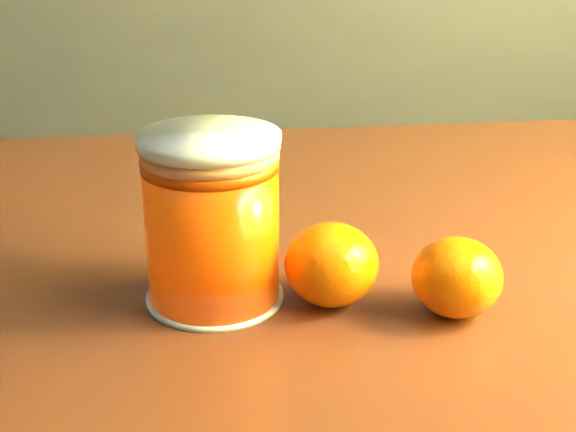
{
  "coord_description": "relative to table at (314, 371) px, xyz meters",
  "views": [
    {
      "loc": [
        0.81,
        -0.33,
        1.01
      ],
      "look_at": [
        0.8,
        0.16,
        0.81
      ],
      "focal_mm": 50.0,
      "sensor_mm": 36.0,
      "label": 1
    }
  ],
  "objects": [
    {
      "name": "orange_front",
      "position": [
        0.01,
        -0.06,
        0.12
      ],
      "size": [
        0.08,
        0.08,
        0.06
      ],
      "primitive_type": "ellipsoid",
      "rotation": [
        0.0,
        0.0,
        -0.38
      ],
      "color": "orange",
      "rests_on": "table"
    },
    {
      "name": "orange_back",
      "position": [
        0.09,
        -0.08,
        0.12
      ],
      "size": [
        0.08,
        0.08,
        0.05
      ],
      "primitive_type": "ellipsoid",
      "rotation": [
        0.0,
        0.0,
        0.43
      ],
      "color": "orange",
      "rests_on": "table"
    },
    {
      "name": "table",
      "position": [
        0.0,
        0.0,
        0.0
      ],
      "size": [
        1.1,
        0.85,
        0.76
      ],
      "rotation": [
        0.0,
        0.0,
        0.15
      ],
      "color": "brown",
      "rests_on": "ground"
    },
    {
      "name": "juice_glass",
      "position": [
        -0.07,
        -0.06,
        0.15
      ],
      "size": [
        0.09,
        0.09,
        0.11
      ],
      "rotation": [
        0.0,
        0.0,
        0.09
      ],
      "color": "#F64604",
      "rests_on": "table"
    }
  ]
}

